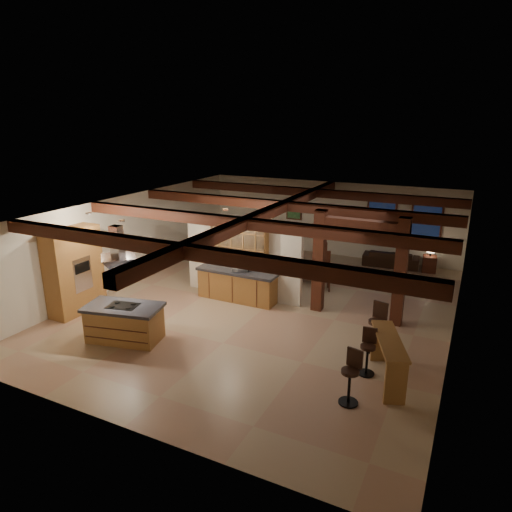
{
  "coord_description": "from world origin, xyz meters",
  "views": [
    {
      "loc": [
        5.15,
        -11.13,
        5.31
      ],
      "look_at": [
        -0.56,
        0.5,
        1.34
      ],
      "focal_mm": 32.0,
      "sensor_mm": 36.0,
      "label": 1
    }
  ],
  "objects_px": {
    "sofa": "(391,258)",
    "dining_table": "(300,273)",
    "kitchen_island": "(124,322)",
    "bar_counter": "(388,353)"
  },
  "relations": [
    {
      "from": "sofa",
      "to": "dining_table",
      "type": "bearing_deg",
      "value": 46.91
    },
    {
      "from": "kitchen_island",
      "to": "bar_counter",
      "type": "bearing_deg",
      "value": 9.04
    },
    {
      "from": "sofa",
      "to": "bar_counter",
      "type": "bearing_deg",
      "value": 94.94
    },
    {
      "from": "kitchen_island",
      "to": "bar_counter",
      "type": "xyz_separation_m",
      "value": [
        6.17,
        0.98,
        0.18
      ]
    },
    {
      "from": "dining_table",
      "to": "sofa",
      "type": "bearing_deg",
      "value": 30.14
    },
    {
      "from": "kitchen_island",
      "to": "sofa",
      "type": "bearing_deg",
      "value": 61.56
    },
    {
      "from": "dining_table",
      "to": "bar_counter",
      "type": "height_order",
      "value": "bar_counter"
    },
    {
      "from": "dining_table",
      "to": "sofa",
      "type": "height_order",
      "value": "dining_table"
    },
    {
      "from": "kitchen_island",
      "to": "dining_table",
      "type": "relative_size",
      "value": 1.16
    },
    {
      "from": "dining_table",
      "to": "sofa",
      "type": "relative_size",
      "value": 0.87
    }
  ]
}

